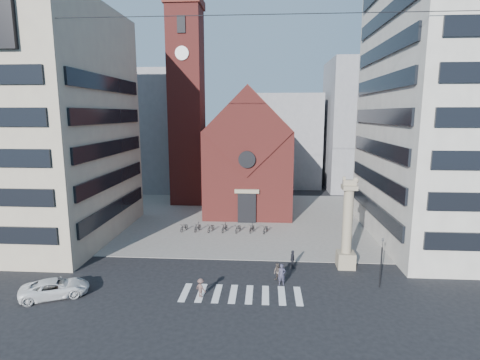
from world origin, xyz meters
name	(u,v)px	position (x,y,z in m)	size (l,w,h in m)	color
ground	(237,278)	(0.00, 0.00, 0.00)	(120.00, 120.00, 0.00)	black
piazza	(248,218)	(0.00, 19.00, 0.03)	(46.00, 30.00, 0.05)	gray
zebra_crossing	(241,294)	(0.55, -3.00, 0.01)	(10.20, 3.20, 0.01)	white
church	(250,156)	(0.00, 25.04, 7.98)	(12.00, 16.65, 18.00)	maroon
campanile	(187,104)	(-10.00, 28.00, 15.74)	(5.50, 5.50, 31.20)	maroon
building_left	(32,125)	(-24.00, 10.00, 13.00)	(18.00, 20.00, 26.00)	tan
building_right	(467,97)	(24.00, 12.00, 16.00)	(18.00, 22.00, 32.00)	beige
bg_block_left	(149,131)	(-20.00, 40.00, 11.00)	(16.00, 14.00, 22.00)	gray
bg_block_mid	(284,140)	(6.00, 45.00, 9.00)	(14.00, 12.00, 18.00)	gray
bg_block_right	(370,126)	(22.00, 42.00, 12.00)	(16.00, 14.00, 24.00)	gray
lion_column	(347,232)	(10.01, 3.00, 3.46)	(1.63, 1.60, 8.68)	gray
traffic_light	(381,261)	(12.00, -1.00, 2.29)	(0.13, 0.16, 4.30)	black
white_car	(55,288)	(-14.12, -4.36, 0.70)	(2.32, 5.04, 1.40)	white
pedestrian_0	(282,275)	(3.86, -1.12, 0.92)	(0.67, 0.44, 1.85)	#313042
pedestrian_1	(278,272)	(3.53, -0.39, 0.80)	(0.78, 0.61, 1.61)	#4C413C
pedestrian_2	(293,259)	(5.01, 2.51, 0.86)	(1.01, 0.42, 1.73)	#24242B
pedestrian_3	(201,288)	(-2.59, -3.66, 0.76)	(0.99, 0.57, 1.53)	brown
scooter_0	(184,227)	(-7.51, 12.79, 0.54)	(0.65, 1.88, 0.99)	black
scooter_1	(198,227)	(-5.84, 12.79, 0.60)	(0.51, 1.82, 1.09)	black
scooter_2	(211,228)	(-4.18, 12.79, 0.54)	(0.65, 1.88, 0.99)	black
scooter_3	(225,227)	(-2.51, 12.79, 0.60)	(0.51, 1.82, 1.09)	black
scooter_4	(238,228)	(-0.85, 12.79, 0.54)	(0.65, 1.88, 0.99)	black
scooter_5	(252,228)	(0.82, 12.79, 0.60)	(0.51, 1.82, 1.09)	black
scooter_6	(266,229)	(2.49, 12.79, 0.54)	(0.65, 1.88, 0.99)	black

